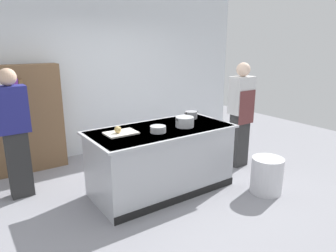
{
  "coord_description": "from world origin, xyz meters",
  "views": [
    {
      "loc": [
        -2.2,
        -3.33,
        2.03
      ],
      "look_at": [
        0.25,
        0.2,
        0.85
      ],
      "focal_mm": 32.86,
      "sensor_mm": 36.0,
      "label": 1
    }
  ],
  "objects_px": {
    "onion": "(118,130)",
    "bookshelf": "(26,119)",
    "mixing_bowl": "(158,129)",
    "sauce_pan": "(191,115)",
    "stock_pot": "(185,122)",
    "trash_bin": "(267,175)",
    "person_chef": "(241,113)",
    "person_guest": "(15,131)"
  },
  "relations": [
    {
      "from": "bookshelf",
      "to": "sauce_pan",
      "type": "bearing_deg",
      "value": -37.76
    },
    {
      "from": "sauce_pan",
      "to": "bookshelf",
      "type": "relative_size",
      "value": 0.15
    },
    {
      "from": "onion",
      "to": "stock_pot",
      "type": "xyz_separation_m",
      "value": [
        0.92,
        -0.19,
        0.0
      ]
    },
    {
      "from": "stock_pot",
      "to": "person_chef",
      "type": "height_order",
      "value": "person_chef"
    },
    {
      "from": "onion",
      "to": "person_chef",
      "type": "height_order",
      "value": "person_chef"
    },
    {
      "from": "sauce_pan",
      "to": "bookshelf",
      "type": "distance_m",
      "value": 2.6
    },
    {
      "from": "onion",
      "to": "sauce_pan",
      "type": "bearing_deg",
      "value": 5.83
    },
    {
      "from": "stock_pot",
      "to": "person_guest",
      "type": "bearing_deg",
      "value": 152.03
    },
    {
      "from": "person_chef",
      "to": "bookshelf",
      "type": "bearing_deg",
      "value": 44.29
    },
    {
      "from": "onion",
      "to": "sauce_pan",
      "type": "height_order",
      "value": "sauce_pan"
    },
    {
      "from": "sauce_pan",
      "to": "mixing_bowl",
      "type": "relative_size",
      "value": 1.22
    },
    {
      "from": "person_guest",
      "to": "onion",
      "type": "bearing_deg",
      "value": 32.01
    },
    {
      "from": "mixing_bowl",
      "to": "bookshelf",
      "type": "relative_size",
      "value": 0.12
    },
    {
      "from": "person_guest",
      "to": "stock_pot",
      "type": "bearing_deg",
      "value": 43.26
    },
    {
      "from": "stock_pot",
      "to": "trash_bin",
      "type": "bearing_deg",
      "value": -43.29
    },
    {
      "from": "sauce_pan",
      "to": "trash_bin",
      "type": "relative_size",
      "value": 0.5
    },
    {
      "from": "person_chef",
      "to": "mixing_bowl",
      "type": "bearing_deg",
      "value": 80.37
    },
    {
      "from": "trash_bin",
      "to": "person_chef",
      "type": "relative_size",
      "value": 0.29
    },
    {
      "from": "sauce_pan",
      "to": "trash_bin",
      "type": "height_order",
      "value": "sauce_pan"
    },
    {
      "from": "mixing_bowl",
      "to": "person_guest",
      "type": "bearing_deg",
      "value": 144.99
    },
    {
      "from": "sauce_pan",
      "to": "bookshelf",
      "type": "bearing_deg",
      "value": 142.24
    },
    {
      "from": "stock_pot",
      "to": "trash_bin",
      "type": "relative_size",
      "value": 0.64
    },
    {
      "from": "onion",
      "to": "bookshelf",
      "type": "bearing_deg",
      "value": 113.9
    },
    {
      "from": "person_chef",
      "to": "onion",
      "type": "bearing_deg",
      "value": 73.91
    },
    {
      "from": "onion",
      "to": "person_guest",
      "type": "distance_m",
      "value": 1.36
    },
    {
      "from": "onion",
      "to": "mixing_bowl",
      "type": "xyz_separation_m",
      "value": [
        0.47,
        -0.21,
        -0.02
      ]
    },
    {
      "from": "trash_bin",
      "to": "person_chef",
      "type": "distance_m",
      "value": 1.2
    },
    {
      "from": "trash_bin",
      "to": "bookshelf",
      "type": "bearing_deg",
      "value": 133.03
    },
    {
      "from": "stock_pot",
      "to": "person_guest",
      "type": "xyz_separation_m",
      "value": [
        -1.97,
        1.05,
        -0.06
      ]
    },
    {
      "from": "mixing_bowl",
      "to": "person_guest",
      "type": "relative_size",
      "value": 0.12
    },
    {
      "from": "onion",
      "to": "bookshelf",
      "type": "height_order",
      "value": "bookshelf"
    },
    {
      "from": "mixing_bowl",
      "to": "sauce_pan",
      "type": "bearing_deg",
      "value": 22.38
    },
    {
      "from": "sauce_pan",
      "to": "person_chef",
      "type": "relative_size",
      "value": 0.15
    },
    {
      "from": "person_guest",
      "to": "bookshelf",
      "type": "height_order",
      "value": "person_guest"
    },
    {
      "from": "person_chef",
      "to": "bookshelf",
      "type": "distance_m",
      "value": 3.43
    },
    {
      "from": "stock_pot",
      "to": "sauce_pan",
      "type": "height_order",
      "value": "stock_pot"
    },
    {
      "from": "onion",
      "to": "bookshelf",
      "type": "xyz_separation_m",
      "value": [
        -0.76,
        1.72,
        -0.11
      ]
    },
    {
      "from": "person_chef",
      "to": "trash_bin",
      "type": "bearing_deg",
      "value": 141.27
    },
    {
      "from": "sauce_pan",
      "to": "bookshelf",
      "type": "xyz_separation_m",
      "value": [
        -2.05,
        1.59,
        -0.1
      ]
    },
    {
      "from": "stock_pot",
      "to": "mixing_bowl",
      "type": "relative_size",
      "value": 1.55
    },
    {
      "from": "mixing_bowl",
      "to": "person_chef",
      "type": "distance_m",
      "value": 1.7
    },
    {
      "from": "person_chef",
      "to": "person_guest",
      "type": "bearing_deg",
      "value": 59.62
    }
  ]
}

